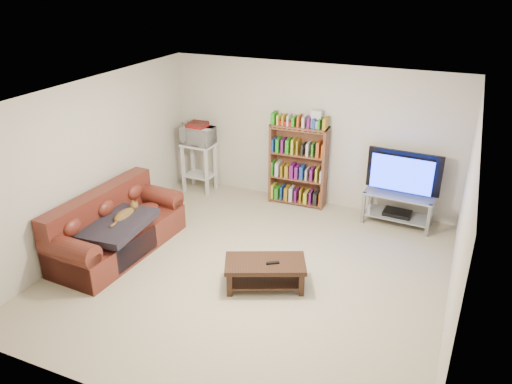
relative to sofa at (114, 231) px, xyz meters
The scene contains 19 objects.
floor 2.08m from the sofa, ahead, with size 5.00×5.00×0.00m, color #C4B792.
ceiling 2.93m from the sofa, ahead, with size 5.00×5.00×0.00m, color white.
wall_back 3.55m from the sofa, 53.45° to the left, with size 5.00×5.00×0.00m, color beige.
wall_front 3.16m from the sofa, 47.65° to the right, with size 5.00×5.00×0.00m, color beige.
wall_left 1.03m from the sofa, 150.54° to the left, with size 5.00×5.00×0.00m, color beige.
wall_right 4.64m from the sofa, ahead, with size 5.00×5.00×0.00m, color beige.
sofa is the anchor object (origin of this frame).
blanket 0.31m from the sofa, 41.01° to the right, with size 0.80×1.03×0.10m, color black.
cat 0.33m from the sofa, 11.45° to the left, with size 0.22×0.56×0.17m, color brown, non-canonical shape.
coffee_table 2.35m from the sofa, ahead, with size 1.14×0.88×0.37m.
remote 2.45m from the sofa, ahead, with size 0.17×0.05×0.02m, color black.
tv_stand 4.39m from the sofa, 33.98° to the left, with size 1.10×0.55×0.53m.
television 4.42m from the sofa, 33.98° to the left, with size 1.15×0.15×0.66m, color black.
dvd_player 4.39m from the sofa, 33.98° to the left, with size 0.43×0.30×0.06m, color black.
bookshelf 3.22m from the sofa, 53.28° to the left, with size 0.98×0.33×1.40m.
shelf_clutter 3.47m from the sofa, 52.07° to the left, with size 0.71×0.23×0.28m.
microwave_stand 2.39m from the sofa, 88.04° to the left, with size 0.57×0.42×0.90m.
microwave 2.49m from the sofa, 88.04° to the left, with size 0.56×0.38×0.31m, color silver.
game_boxes 2.55m from the sofa, 88.04° to the left, with size 0.33×0.29×0.05m, color maroon.
Camera 1 is at (2.33, -5.25, 3.78)m, focal length 35.00 mm.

